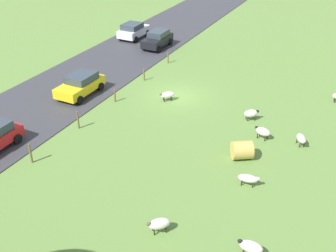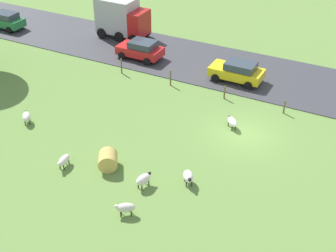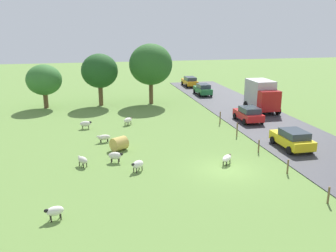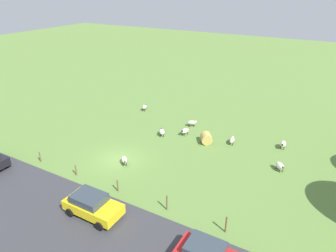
{
  "view_description": "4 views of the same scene",
  "coord_description": "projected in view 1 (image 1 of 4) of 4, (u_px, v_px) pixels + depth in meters",
  "views": [
    {
      "loc": [
        -12.26,
        26.07,
        14.08
      ],
      "look_at": [
        -2.4,
        6.51,
        1.3
      ],
      "focal_mm": 43.46,
      "sensor_mm": 36.0,
      "label": 1
    },
    {
      "loc": [
        -24.86,
        -7.42,
        17.11
      ],
      "look_at": [
        -3.55,
        3.81,
        1.56
      ],
      "focal_mm": 49.96,
      "sensor_mm": 36.0,
      "label": 2
    },
    {
      "loc": [
        -9.24,
        -22.78,
        10.0
      ],
      "look_at": [
        -2.75,
        6.97,
        1.53
      ],
      "focal_mm": 39.14,
      "sensor_mm": 36.0,
      "label": 3
    },
    {
      "loc": [
        19.25,
        16.29,
        15.09
      ],
      "look_at": [
        -6.75,
        1.57,
        1.08
      ],
      "focal_mm": 32.7,
      "sensor_mm": 36.0,
      "label": 4
    }
  ],
  "objects": [
    {
      "name": "car_2",
      "position": [
        133.0,
        30.0,
        43.88
      ],
      "size": [
        2.2,
        3.82,
        1.64
      ],
      "color": "silver",
      "rests_on": "road_strip"
    },
    {
      "name": "hay_bale_0",
      "position": [
        242.0,
        150.0,
        24.35
      ],
      "size": [
        1.61,
        1.59,
        1.12
      ],
      "primitive_type": "cylinder",
      "rotation": [
        1.57,
        0.0,
        2.14
      ],
      "color": "tan",
      "rests_on": "ground_plane"
    },
    {
      "name": "sheep_2",
      "position": [
        248.0,
        179.0,
        22.13
      ],
      "size": [
        1.24,
        0.63,
        0.69
      ],
      "color": "silver",
      "rests_on": "ground_plane"
    },
    {
      "name": "fence_post_2",
      "position": [
        115.0,
        95.0,
        30.89
      ],
      "size": [
        0.12,
        0.12,
        1.04
      ],
      "primitive_type": "cylinder",
      "color": "brown",
      "rests_on": "ground_plane"
    },
    {
      "name": "car_0",
      "position": [
        80.0,
        84.0,
        31.76
      ],
      "size": [
        2.16,
        4.18,
        1.6
      ],
      "color": "yellow",
      "rests_on": "road_strip"
    },
    {
      "name": "fence_post_0",
      "position": [
        168.0,
        58.0,
        37.84
      ],
      "size": [
        0.12,
        0.12,
        1.03
      ],
      "primitive_type": "cylinder",
      "color": "brown",
      "rests_on": "ground_plane"
    },
    {
      "name": "sheep_1",
      "position": [
        251.0,
        113.0,
        28.43
      ],
      "size": [
        1.09,
        1.0,
        0.79
      ],
      "color": "white",
      "rests_on": "ground_plane"
    },
    {
      "name": "sheep_5",
      "position": [
        159.0,
        224.0,
        19.07
      ],
      "size": [
        1.14,
        1.11,
        0.77
      ],
      "color": "silver",
      "rests_on": "ground_plane"
    },
    {
      "name": "road_strip",
      "position": [
        87.0,
        76.0,
        35.35
      ],
      "size": [
        8.0,
        80.0,
        0.06
      ],
      "primitive_type": "cube",
      "color": "#38383D",
      "rests_on": "ground_plane"
    },
    {
      "name": "fence_post_3",
      "position": [
        78.0,
        120.0,
        27.36
      ],
      "size": [
        0.12,
        0.12,
        1.28
      ],
      "primitive_type": "cylinder",
      "color": "brown",
      "rests_on": "ground_plane"
    },
    {
      "name": "ground_plane",
      "position": [
        178.0,
        96.0,
        31.97
      ],
      "size": [
        160.0,
        160.0,
        0.0
      ],
      "primitive_type": "plane",
      "color": "olive"
    },
    {
      "name": "fence_post_4",
      "position": [
        31.0,
        153.0,
        23.89
      ],
      "size": [
        0.12,
        0.12,
        1.3
      ],
      "primitive_type": "cylinder",
      "color": "brown",
      "rests_on": "ground_plane"
    },
    {
      "name": "sheep_7",
      "position": [
        263.0,
        132.0,
        26.27
      ],
      "size": [
        1.16,
        0.77,
        0.81
      ],
      "color": "silver",
      "rests_on": "ground_plane"
    },
    {
      "name": "sheep_6",
      "position": [
        251.0,
        247.0,
        17.82
      ],
      "size": [
        1.17,
        0.58,
        0.79
      ],
      "color": "silver",
      "rests_on": "ground_plane"
    },
    {
      "name": "fence_post_1",
      "position": [
        144.0,
        75.0,
        34.37
      ],
      "size": [
        0.12,
        0.12,
        1.03
      ],
      "primitive_type": "cylinder",
      "color": "brown",
      "rests_on": "ground_plane"
    },
    {
      "name": "sheep_0",
      "position": [
        301.0,
        139.0,
        25.6
      ],
      "size": [
        0.94,
        1.1,
        0.75
      ],
      "color": "beige",
      "rests_on": "ground_plane"
    },
    {
      "name": "car_1",
      "position": [
        158.0,
        39.0,
        41.37
      ],
      "size": [
        1.98,
        3.92,
        1.65
      ],
      "color": "black",
      "rests_on": "road_strip"
    },
    {
      "name": "sheep_3",
      "position": [
        167.0,
        95.0,
        31.08
      ],
      "size": [
        1.12,
        1.1,
        0.72
      ],
      "color": "white",
      "rests_on": "ground_plane"
    }
  ]
}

